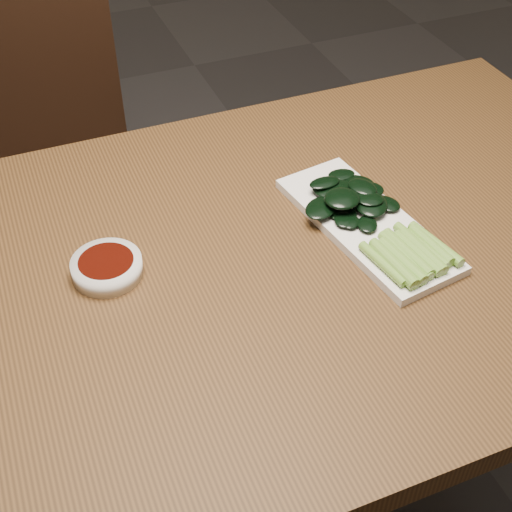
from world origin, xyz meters
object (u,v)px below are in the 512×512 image
at_px(chair_far, 52,158).
at_px(sauce_bowl, 107,267).
at_px(serving_plate, 366,224).
at_px(gai_lan, 376,222).
at_px(table, 240,297).

distance_m(chair_far, sauce_bowl, 0.78).
relative_size(chair_far, serving_plate, 2.68).
xyz_separation_m(sauce_bowl, gai_lan, (0.39, -0.07, 0.01)).
height_order(table, sauce_bowl, sauce_bowl).
relative_size(chair_far, sauce_bowl, 8.95).
height_order(table, chair_far, chair_far).
xyz_separation_m(chair_far, gai_lan, (0.39, -0.79, 0.29)).
xyz_separation_m(serving_plate, gai_lan, (0.00, -0.02, 0.02)).
xyz_separation_m(table, chair_far, (-0.18, 0.77, -0.19)).
bearing_deg(table, serving_plate, -0.24).
bearing_deg(table, chair_far, 103.17).
height_order(sauce_bowl, serving_plate, sauce_bowl).
relative_size(table, gai_lan, 4.98).
height_order(chair_far, gai_lan, chair_far).
bearing_deg(gai_lan, sauce_bowl, 170.37).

